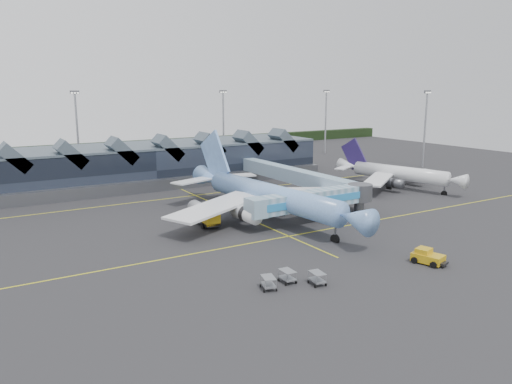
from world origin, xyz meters
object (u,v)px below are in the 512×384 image
regional_jet (395,173)px  main_airliner (266,194)px  fuel_truck (202,213)px  jet_bridge (320,199)px  pushback_tug (428,257)px

regional_jet → main_airliner: bearing=177.2°
regional_jet → fuel_truck: 52.96m
jet_bridge → pushback_tug: (-1.12, -24.69, -3.08)m
regional_jet → fuel_truck: (-52.64, -5.53, -1.64)m
regional_jet → pushback_tug: regional_jet is taller
regional_jet → pushback_tug: 53.12m
pushback_tug → regional_jet: bearing=32.1°
main_airliner → jet_bridge: main_airliner is taller
jet_bridge → fuel_truck: bearing=151.8°
regional_jet → jet_bridge: regional_jet is taller
regional_jet → fuel_truck: bearing=171.8°
fuel_truck → jet_bridge: bearing=-23.7°
fuel_truck → main_airliner: bearing=-11.2°
main_airliner → pushback_tug: bearing=-84.1°
regional_jet → jet_bridge: 37.31m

